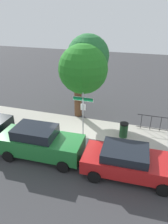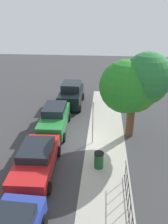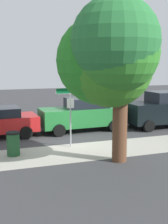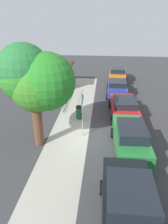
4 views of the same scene
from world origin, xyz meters
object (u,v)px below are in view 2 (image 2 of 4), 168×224
at_px(trash_bin, 99,160).
at_px(street_sign, 93,116).
at_px(shade_tree, 137,84).
at_px(car_black, 71,94).
at_px(car_green, 55,118).
at_px(car_red, 36,159).

bearing_deg(trash_bin, street_sign, -169.04).
height_order(street_sign, shade_tree, shade_tree).
bearing_deg(street_sign, car_black, -159.98).
relative_size(street_sign, trash_bin, 2.99).
bearing_deg(car_green, car_red, -2.09).
xyz_separation_m(shade_tree, trash_bin, (3.27, -2.15, -3.47)).
bearing_deg(trash_bin, car_black, -162.50).
xyz_separation_m(street_sign, shade_tree, (-0.70, 2.65, 1.99)).
relative_size(street_sign, shade_tree, 0.49).
bearing_deg(street_sign, car_green, -118.52).
bearing_deg(car_black, street_sign, 19.84).
distance_m(shade_tree, car_green, 6.36).
xyz_separation_m(car_red, trash_bin, (-0.66, 3.39, -0.30)).
xyz_separation_m(shade_tree, car_black, (-5.66, -4.97, -2.93)).
relative_size(shade_tree, car_black, 1.38).
bearing_deg(car_red, car_green, 177.67).
xyz_separation_m(street_sign, car_black, (-6.36, -2.32, -0.94)).
xyz_separation_m(street_sign, car_green, (-1.56, -2.87, -1.04)).
height_order(shade_tree, car_green, shade_tree).
distance_m(street_sign, trash_bin, 3.01).
distance_m(shade_tree, car_red, 7.50).
relative_size(car_black, trash_bin, 4.41).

